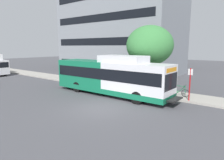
% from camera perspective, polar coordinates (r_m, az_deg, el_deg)
% --- Properties ---
extents(ground_plane, '(120.00, 120.00, 0.00)m').
position_cam_1_polar(ground_plane, '(20.39, -20.91, -3.54)').
color(ground_plane, '#4C4C51').
extents(sidewalk_curb, '(3.00, 56.00, 0.14)m').
position_cam_1_polar(sidewalk_curb, '(23.27, -3.40, -1.19)').
color(sidewalk_curb, '#A8A399').
rests_on(sidewalk_curb, ground).
extents(transit_bus, '(2.58, 12.25, 3.65)m').
position_cam_1_polar(transit_bus, '(18.13, -0.43, 1.01)').
color(transit_bus, white).
rests_on(transit_bus, ground).
extents(bus_stop_sign_pole, '(0.10, 0.36, 2.60)m').
position_cam_1_polar(bus_stop_sign_pole, '(16.83, 21.47, -0.50)').
color(bus_stop_sign_pole, red).
rests_on(bus_stop_sign_pole, sidewalk_curb).
extents(bicycle_parked, '(0.52, 1.76, 1.02)m').
position_cam_1_polar(bicycle_parked, '(18.24, 18.68, -3.09)').
color(bicycle_parked, black).
rests_on(bicycle_parked, sidewalk_curb).
extents(street_tree_near_stop, '(4.57, 4.57, 6.32)m').
position_cam_1_polar(street_tree_near_stop, '(20.06, 10.77, 9.71)').
color(street_tree_near_stop, '#4C3823').
rests_on(street_tree_near_stop, sidewalk_curb).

